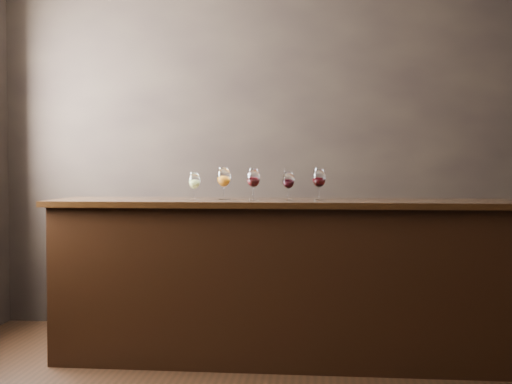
# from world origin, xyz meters

# --- Properties ---
(room_shell) EXTENTS (5.02, 4.52, 2.81)m
(room_shell) POSITION_xyz_m (-0.23, 0.11, 1.81)
(room_shell) COLOR black
(room_shell) RESTS_ON ground
(bar_counter) EXTENTS (2.83, 0.66, 0.99)m
(bar_counter) POSITION_xyz_m (-0.27, 1.27, 0.49)
(bar_counter) COLOR black
(bar_counter) RESTS_ON ground
(bar_top) EXTENTS (2.92, 0.72, 0.04)m
(bar_top) POSITION_xyz_m (-0.27, 1.27, 1.01)
(bar_top) COLOR black
(bar_top) RESTS_ON bar_counter
(back_bar_shelf) EXTENTS (2.50, 0.40, 0.90)m
(back_bar_shelf) POSITION_xyz_m (0.14, 2.03, 0.45)
(back_bar_shelf) COLOR black
(back_bar_shelf) RESTS_ON ground
(glass_white) EXTENTS (0.07, 0.07, 0.17)m
(glass_white) POSITION_xyz_m (-0.82, 1.29, 1.14)
(glass_white) COLOR white
(glass_white) RESTS_ON bar_top
(glass_amber) EXTENTS (0.09, 0.09, 0.21)m
(glass_amber) POSITION_xyz_m (-0.64, 1.30, 1.16)
(glass_amber) COLOR white
(glass_amber) RESTS_ON bar_top
(glass_red_a) EXTENTS (0.09, 0.09, 0.20)m
(glass_red_a) POSITION_xyz_m (-0.44, 1.24, 1.16)
(glass_red_a) COLOR white
(glass_red_a) RESTS_ON bar_top
(glass_red_b) EXTENTS (0.08, 0.08, 0.18)m
(glass_red_b) POSITION_xyz_m (-0.22, 1.29, 1.14)
(glass_red_b) COLOR white
(glass_red_b) RESTS_ON bar_top
(glass_red_c) EXTENTS (0.08, 0.08, 0.20)m
(glass_red_c) POSITION_xyz_m (-0.03, 1.31, 1.16)
(glass_red_c) COLOR white
(glass_red_c) RESTS_ON bar_top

